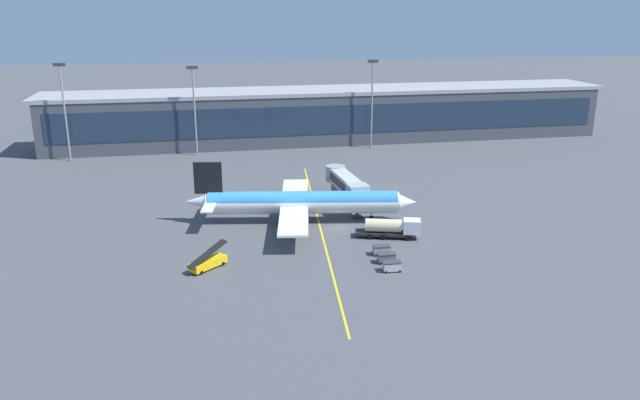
{
  "coord_description": "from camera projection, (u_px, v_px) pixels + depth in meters",
  "views": [
    {
      "loc": [
        -23.09,
        -99.68,
        36.63
      ],
      "look_at": [
        -2.71,
        2.12,
        4.5
      ],
      "focal_mm": 34.91,
      "sensor_mm": 36.0,
      "label": 1
    }
  ],
  "objects": [
    {
      "name": "ground_plane",
      "position": [
        338.0,
        227.0,
        108.53
      ],
      "size": [
        700.0,
        700.0,
        0.0
      ],
      "primitive_type": "plane",
      "color": "#47494F"
    },
    {
      "name": "apron_lead_in_line",
      "position": [
        319.0,
        224.0,
        109.87
      ],
      "size": [
        8.99,
        79.56,
        0.01
      ],
      "primitive_type": "cube",
      "rotation": [
        0.0,
        0.0,
        -0.11
      ],
      "color": "yellow",
      "rests_on": "ground_plane"
    },
    {
      "name": "terminal_building",
      "position": [
        331.0,
        115.0,
        177.99
      ],
      "size": [
        159.35,
        19.14,
        14.79
      ],
      "color": "#424751",
      "rests_on": "ground_plane"
    },
    {
      "name": "main_airliner",
      "position": [
        301.0,
        202.0,
        110.29
      ],
      "size": [
        41.09,
        32.79,
        11.05
      ],
      "color": "white",
      "rests_on": "ground_plane"
    },
    {
      "name": "jet_bridge",
      "position": [
        345.0,
        182.0,
        119.09
      ],
      "size": [
        4.77,
        17.71,
        6.33
      ],
      "color": "#B2B7BC",
      "rests_on": "ground_plane"
    },
    {
      "name": "fuel_tanker",
      "position": [
        392.0,
        228.0,
        103.09
      ],
      "size": [
        11.06,
        5.58,
        3.25
      ],
      "color": "#232326",
      "rests_on": "ground_plane"
    },
    {
      "name": "belt_loader",
      "position": [
        208.0,
        262.0,
        91.03
      ],
      "size": [
        6.12,
        5.47,
        3.49
      ],
      "color": "yellow",
      "rests_on": "ground_plane"
    },
    {
      "name": "baggage_cart_0",
      "position": [
        392.0,
        266.0,
        90.24
      ],
      "size": [
        2.73,
        1.75,
        1.48
      ],
      "color": "#B2B7BC",
      "rests_on": "ground_plane"
    },
    {
      "name": "baggage_cart_1",
      "position": [
        386.0,
        258.0,
        93.26
      ],
      "size": [
        2.73,
        1.75,
        1.48
      ],
      "color": "#595B60",
      "rests_on": "ground_plane"
    },
    {
      "name": "baggage_cart_2",
      "position": [
        381.0,
        250.0,
        96.29
      ],
      "size": [
        2.73,
        1.75,
        1.48
      ],
      "color": "gray",
      "rests_on": "ground_plane"
    },
    {
      "name": "apron_light_mast_0",
      "position": [
        64.0,
        105.0,
        151.8
      ],
      "size": [
        2.8,
        0.5,
        24.04
      ],
      "color": "gray",
      "rests_on": "ground_plane"
    },
    {
      "name": "apron_light_mast_1",
      "position": [
        372.0,
        97.0,
        166.51
      ],
      "size": [
        2.8,
        0.5,
        23.62
      ],
      "color": "gray",
      "rests_on": "ground_plane"
    },
    {
      "name": "apron_light_mast_2",
      "position": [
        194.0,
        104.0,
        157.85
      ],
      "size": [
        2.8,
        0.5,
        22.81
      ],
      "color": "gray",
      "rests_on": "ground_plane"
    }
  ]
}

